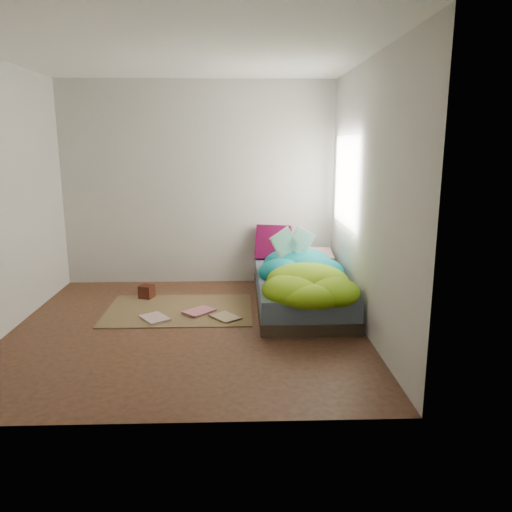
{
  "coord_description": "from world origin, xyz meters",
  "views": [
    {
      "loc": [
        0.52,
        -4.75,
        1.81
      ],
      "look_at": [
        0.71,
        0.75,
        0.57
      ],
      "focal_mm": 35.0,
      "sensor_mm": 36.0,
      "label": 1
    }
  ],
  "objects_px": {
    "wooden_box": "(147,291)",
    "floor_book_b": "(192,309)",
    "open_book": "(293,233)",
    "floor_book_a": "(145,320)",
    "pillow_magenta": "(273,243)",
    "bed": "(300,290)"
  },
  "relations": [
    {
      "from": "wooden_box",
      "to": "floor_book_b",
      "type": "xyz_separation_m",
      "value": [
        0.59,
        -0.49,
        -0.06
      ]
    },
    {
      "from": "open_book",
      "to": "floor_book_a",
      "type": "distance_m",
      "value": 1.9
    },
    {
      "from": "pillow_magenta",
      "to": "floor_book_a",
      "type": "bearing_deg",
      "value": -120.31
    },
    {
      "from": "wooden_box",
      "to": "floor_book_a",
      "type": "distance_m",
      "value": 0.84
    },
    {
      "from": "open_book",
      "to": "floor_book_a",
      "type": "xyz_separation_m",
      "value": [
        -1.6,
        -0.65,
        -0.79
      ]
    },
    {
      "from": "bed",
      "to": "floor_book_b",
      "type": "height_order",
      "value": "bed"
    },
    {
      "from": "wooden_box",
      "to": "pillow_magenta",
      "type": "bearing_deg",
      "value": 19.69
    },
    {
      "from": "bed",
      "to": "floor_book_a",
      "type": "bearing_deg",
      "value": -162.13
    },
    {
      "from": "open_book",
      "to": "floor_book_b",
      "type": "bearing_deg",
      "value": 177.49
    },
    {
      "from": "pillow_magenta",
      "to": "floor_book_b",
      "type": "relative_size",
      "value": 1.41
    },
    {
      "from": "pillow_magenta",
      "to": "wooden_box",
      "type": "distance_m",
      "value": 1.71
    },
    {
      "from": "wooden_box",
      "to": "floor_book_b",
      "type": "height_order",
      "value": "wooden_box"
    },
    {
      "from": "pillow_magenta",
      "to": "wooden_box",
      "type": "bearing_deg",
      "value": -144.69
    },
    {
      "from": "pillow_magenta",
      "to": "open_book",
      "type": "height_order",
      "value": "open_book"
    },
    {
      "from": "bed",
      "to": "wooden_box",
      "type": "distance_m",
      "value": 1.83
    },
    {
      "from": "open_book",
      "to": "floor_book_b",
      "type": "height_order",
      "value": "open_book"
    },
    {
      "from": "open_book",
      "to": "floor_book_a",
      "type": "height_order",
      "value": "open_book"
    },
    {
      "from": "pillow_magenta",
      "to": "floor_book_b",
      "type": "distance_m",
      "value": 1.52
    },
    {
      "from": "pillow_magenta",
      "to": "floor_book_a",
      "type": "relative_size",
      "value": 1.42
    },
    {
      "from": "floor_book_b",
      "to": "pillow_magenta",
      "type": "bearing_deg",
      "value": 91.76
    },
    {
      "from": "bed",
      "to": "floor_book_b",
      "type": "relative_size",
      "value": 6.35
    },
    {
      "from": "floor_book_a",
      "to": "open_book",
      "type": "bearing_deg",
      "value": -13.01
    }
  ]
}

